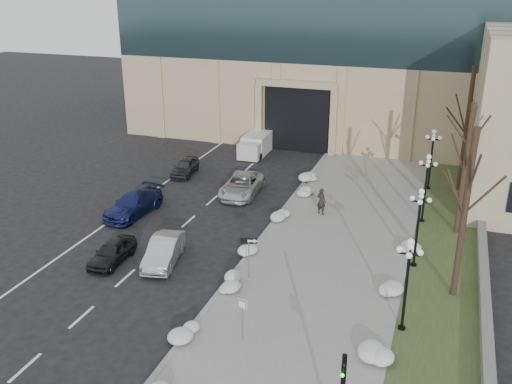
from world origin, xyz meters
TOP-DOWN VIEW (x-y plane):
  - ground at (0.00, 0.00)m, footprint 160.00×160.00m
  - sidewalk at (3.50, 14.00)m, footprint 9.00×40.00m
  - curb at (-1.00, 14.00)m, footprint 0.30×40.00m
  - grass_strip at (10.00, 14.00)m, footprint 4.00×40.00m
  - stone_wall at (12.00, 16.00)m, footprint 0.50×30.00m
  - car_a at (-8.15, 7.40)m, footprint 1.65×3.80m
  - car_b at (-5.32, 8.35)m, footprint 2.46×4.67m
  - car_c at (-10.58, 13.89)m, footprint 2.60×5.34m
  - car_d at (-4.86, 19.85)m, footprint 2.84×5.51m
  - car_e at (-10.88, 22.56)m, footprint 2.12×4.13m
  - pedestrian at (1.66, 17.90)m, footprint 0.79×0.64m
  - box_truck at (-7.21, 30.15)m, footprint 2.17×5.81m
  - one_way_sign at (0.13, 8.08)m, footprint 0.94×0.39m
  - keep_sign at (1.58, 2.79)m, footprint 0.46×0.13m
  - snow_clump_b at (-0.73, 2.21)m, footprint 1.10×1.60m
  - snow_clump_c at (-0.73, 6.91)m, footprint 1.10×1.60m
  - snow_clump_d at (-0.79, 11.01)m, footprint 1.10×1.60m
  - snow_clump_e at (-0.90, 16.10)m, footprint 1.10×1.60m
  - snow_clump_f at (-0.58, 20.93)m, footprint 1.10×1.60m
  - snow_clump_g at (-0.61, 24.43)m, footprint 1.10×1.60m
  - snow_clump_h at (7.35, 2.93)m, footprint 1.10×1.60m
  - snow_clump_i at (7.62, 9.20)m, footprint 1.10×1.60m
  - snow_clump_j at (7.83, 14.42)m, footprint 1.10×1.60m
  - lamppost_a at (8.30, 6.00)m, footprint 1.18×1.18m
  - lamppost_b at (8.30, 12.50)m, footprint 1.18×1.18m
  - lamppost_c at (8.30, 19.00)m, footprint 1.18×1.18m
  - lamppost_d at (8.30, 25.50)m, footprint 1.18×1.18m
  - tree_near at (10.50, 10.00)m, footprint 3.20×3.20m
  - tree_mid at (10.50, 18.00)m, footprint 3.20×3.20m
  - tree_far at (10.50, 26.00)m, footprint 3.20×3.20m

SIDE VIEW (x-z plane):
  - ground at x=0.00m, z-range 0.00..0.00m
  - grass_strip at x=10.00m, z-range 0.00..0.10m
  - sidewalk at x=3.50m, z-range 0.00..0.12m
  - curb at x=-1.00m, z-range 0.00..0.14m
  - snow_clump_b at x=-0.73m, z-range 0.12..0.48m
  - snow_clump_c at x=-0.73m, z-range 0.12..0.48m
  - snow_clump_d at x=-0.79m, z-range 0.12..0.48m
  - snow_clump_e at x=-0.90m, z-range 0.12..0.48m
  - snow_clump_f at x=-0.58m, z-range 0.12..0.48m
  - snow_clump_g at x=-0.61m, z-range 0.12..0.48m
  - snow_clump_h at x=7.35m, z-range 0.12..0.48m
  - snow_clump_i at x=7.62m, z-range 0.12..0.48m
  - snow_clump_j at x=7.83m, z-range 0.12..0.48m
  - stone_wall at x=12.00m, z-range 0.00..0.70m
  - car_a at x=-8.15m, z-range 0.00..1.28m
  - car_e at x=-10.88m, z-range 0.00..1.35m
  - car_b at x=-5.32m, z-range 0.00..1.46m
  - car_d at x=-4.86m, z-range 0.00..1.48m
  - car_c at x=-10.58m, z-range 0.00..1.50m
  - box_truck at x=-7.21m, z-range -0.03..1.80m
  - pedestrian at x=1.66m, z-range 0.12..1.99m
  - keep_sign at x=1.58m, z-range 0.51..2.68m
  - one_way_sign at x=0.13m, z-range 0.82..3.34m
  - lamppost_a at x=8.30m, z-range 0.69..5.45m
  - lamppost_b at x=8.30m, z-range 0.69..5.45m
  - lamppost_c at x=8.30m, z-range 0.69..5.45m
  - lamppost_d at x=8.30m, z-range 0.69..5.45m
  - tree_mid at x=10.50m, z-range 1.25..9.75m
  - tree_near at x=10.50m, z-range 1.33..10.33m
  - tree_far at x=10.50m, z-range 1.40..10.90m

